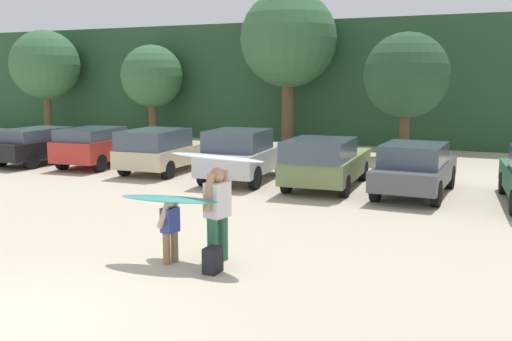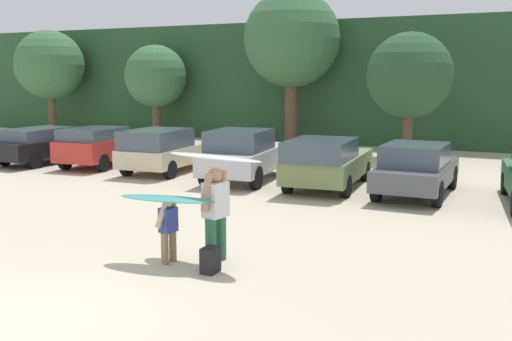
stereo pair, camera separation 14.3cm
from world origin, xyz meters
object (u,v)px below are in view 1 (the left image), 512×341
at_px(parked_car_black, 44,144).
at_px(parked_car_silver, 243,154).
at_px(person_adult, 217,209).
at_px(surfboard_white, 215,157).
at_px(parked_car_red, 100,145).
at_px(parked_car_dark_gray, 415,168).
at_px(person_child, 170,226).
at_px(parked_car_olive_green, 325,161).
at_px(parked_car_champagne, 162,150).
at_px(backpack_dropped, 213,260).
at_px(surfboard_teal, 169,199).

xyz_separation_m(parked_car_black, parked_car_silver, (8.82, -0.44, 0.13)).
height_order(person_adult, surfboard_white, surfboard_white).
distance_m(parked_car_black, surfboard_white, 14.45).
relative_size(parked_car_silver, person_adult, 2.46).
distance_m(parked_car_red, person_adult, 12.58).
relative_size(parked_car_black, parked_car_dark_gray, 1.12).
height_order(parked_car_red, person_adult, person_adult).
distance_m(parked_car_dark_gray, person_child, 8.59).
xyz_separation_m(parked_car_olive_green, surfboard_white, (0.36, -7.52, 1.09)).
height_order(parked_car_champagne, parked_car_dark_gray, parked_car_champagne).
height_order(parked_car_olive_green, surfboard_white, surfboard_white).
xyz_separation_m(surfboard_white, backpack_dropped, (0.29, -0.68, -1.68)).
bearing_deg(parked_car_black, person_child, -126.08).
relative_size(parked_car_dark_gray, backpack_dropped, 9.40).
distance_m(person_adult, backpack_dropped, 0.98).
bearing_deg(parked_car_silver, parked_car_olive_green, -96.89).
relative_size(parked_car_black, surfboard_white, 2.16).
distance_m(parked_car_black, surfboard_teal, 14.22).
distance_m(person_adult, surfboard_teal, 0.89).
bearing_deg(parked_car_red, surfboard_teal, -140.15).
bearing_deg(person_adult, parked_car_silver, -57.19).
relative_size(person_child, surfboard_white, 0.55).
bearing_deg(person_child, parked_car_dark_gray, -99.91).
bearing_deg(parked_car_dark_gray, surfboard_teal, 160.79).
relative_size(parked_car_black, surfboard_teal, 2.49).
xyz_separation_m(parked_car_black, parked_car_red, (2.57, 0.18, 0.06)).
bearing_deg(surfboard_white, parked_car_black, -22.33).
relative_size(parked_car_champagne, surfboard_white, 1.86).
bearing_deg(parked_car_silver, surfboard_teal, -168.49).
xyz_separation_m(parked_car_black, parked_car_dark_gray, (14.24, -0.47, 0.04)).
distance_m(parked_car_olive_green, person_adult, 7.62).
bearing_deg(backpack_dropped, surfboard_white, 113.55).
xyz_separation_m(parked_car_red, parked_car_champagne, (2.94, -0.28, 0.02)).
bearing_deg(surfboard_teal, parked_car_dark_gray, -116.26).
height_order(parked_car_olive_green, parked_car_dark_gray, parked_car_olive_green).
height_order(parked_car_red, surfboard_white, surfboard_white).
relative_size(parked_car_dark_gray, surfboard_white, 1.93).
relative_size(person_child, surfboard_teal, 0.64).
bearing_deg(person_child, parked_car_black, -27.00).
bearing_deg(parked_car_olive_green, surfboard_teal, 173.90).
bearing_deg(parked_car_champagne, parked_car_red, 81.12).
distance_m(parked_car_champagne, parked_car_dark_gray, 8.73).
bearing_deg(parked_car_champagne, surfboard_teal, -148.97).
height_order(parked_car_black, person_adult, person_adult).
height_order(parked_car_black, parked_car_silver, parked_car_silver).
bearing_deg(parked_car_red, person_adult, -136.29).
bearing_deg(parked_car_silver, parked_car_champagne, 78.78).
bearing_deg(parked_car_silver, surfboard_white, -163.05).
xyz_separation_m(parked_car_silver, person_child, (2.48, -8.10, -0.18)).
bearing_deg(surfboard_white, parked_car_champagne, -39.33).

